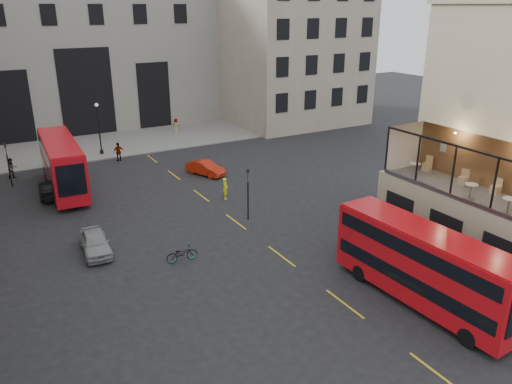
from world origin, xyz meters
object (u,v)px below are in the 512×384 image
pedestrian_b (53,159)px  cafe_chair_d (427,166)px  car_c (51,188)px  pedestrian_c (119,152)px  cafe_chair_b (496,189)px  bus_far (62,162)px  car_a (95,243)px  street_lamp_b (99,132)px  cyclist (225,189)px  traffic_light_far (8,159)px  cafe_table_near (509,203)px  traffic_light_near (248,187)px  pedestrian_a (12,168)px  pedestrian_d (176,126)px  cafe_chair_c (463,180)px  car_b (205,168)px  cafe_table_far (415,168)px  bicycle (182,254)px  cafe_table_mid (471,189)px  bus_near (424,263)px

pedestrian_b → cafe_chair_d: cafe_chair_d is taller
car_c → pedestrian_c: size_ratio=2.38×
cafe_chair_b → bus_far: bearing=126.0°
car_a → street_lamp_b: bearing=80.2°
bus_far → cyclist: (10.62, -8.42, -1.53)m
traffic_light_far → cafe_chair_b: size_ratio=4.27×
street_lamp_b → cafe_table_near: cafe_table_near is taller
traffic_light_near → street_lamp_b: bearing=102.8°
pedestrian_a → pedestrian_d: bearing=2.5°
cafe_chair_c → car_b: bearing=106.7°
traffic_light_far → cafe_table_far: bearing=-49.5°
pedestrian_a → cafe_chair_b: size_ratio=2.08×
car_b → bicycle: 16.36m
cafe_chair_b → traffic_light_far: bearing=127.8°
pedestrian_c → cafe_table_mid: cafe_table_mid is taller
bus_near → cafe_table_near: (4.10, -1.30, 2.86)m
cyclist → pedestrian_a: pedestrian_a is taller
cyclist → pedestrian_d: size_ratio=1.03×
cafe_table_near → cafe_table_mid: bearing=87.8°
bus_near → pedestrian_b: bus_near is taller
bicycle → car_c: bearing=23.3°
bus_far → car_c: 2.27m
traffic_light_near → pedestrian_a: bearing=126.7°
cafe_chair_b → bus_near: bearing=-172.5°
pedestrian_c → cafe_chair_d: 30.09m
car_a → cafe_chair_b: (19.22, -13.19, 4.19)m
pedestrian_c → car_b: bearing=119.5°
bus_far → traffic_light_far: bearing=139.9°
pedestrian_b → pedestrian_c: pedestrian_c is taller
traffic_light_near → car_a: bearing=179.0°
cafe_table_near → cafe_chair_b: (1.98, 2.11, -0.28)m
street_lamp_b → car_c: street_lamp_b is taller
pedestrian_c → cafe_table_near: (10.57, -34.04, 4.21)m
cafe_table_mid → cafe_chair_c: 2.27m
street_lamp_b → pedestrian_c: street_lamp_b is taller
traffic_light_near → pedestrian_b: traffic_light_near is taller
bus_near → pedestrian_b: bearing=110.3°
cafe_table_far → car_c: bearing=131.8°
pedestrian_a → pedestrian_d: size_ratio=1.08×
car_b → car_a: bearing=-162.2°
pedestrian_d → cafe_chair_d: bearing=134.6°
cafe_chair_b → cafe_chair_c: bearing=101.5°
pedestrian_a → street_lamp_b: bearing=0.3°
car_c → pedestrian_b: 7.87m
car_a → cafe_chair_b: 23.68m
bicycle → pedestrian_a: pedestrian_a is taller
bus_near → pedestrian_d: bus_near is taller
bicycle → cafe_chair_b: 18.28m
pedestrian_a → cafe_table_far: size_ratio=2.27×
car_b → traffic_light_far: bearing=138.5°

